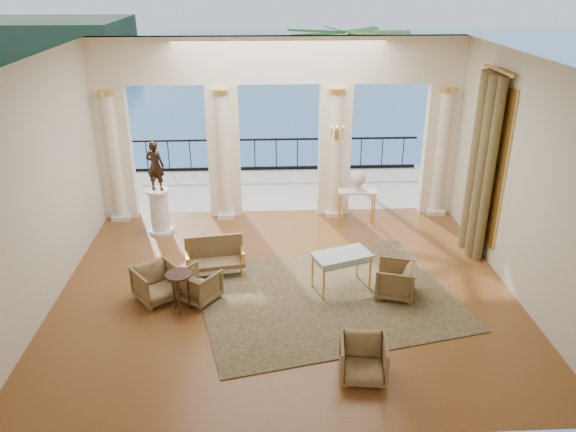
{
  "coord_description": "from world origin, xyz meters",
  "views": [
    {
      "loc": [
        -0.4,
        -9.81,
        5.89
      ],
      "look_at": [
        0.07,
        0.6,
        1.33
      ],
      "focal_mm": 35.0,
      "sensor_mm": 36.0,
      "label": 1
    }
  ],
  "objects_px": {
    "armchair_a": "(157,282)",
    "pedestal": "(160,212)",
    "console_table": "(357,196)",
    "statue": "(155,166)",
    "armchair_c": "(395,279)",
    "game_table": "(342,258)",
    "side_table": "(179,279)",
    "armchair_d": "(199,284)",
    "armchair_b": "(363,357)",
    "settee": "(215,256)"
  },
  "relations": [
    {
      "from": "armchair_a",
      "to": "armchair_d",
      "type": "xyz_separation_m",
      "value": [
        0.82,
        -0.05,
        -0.03
      ]
    },
    {
      "from": "armchair_c",
      "to": "statue",
      "type": "distance_m",
      "value": 6.13
    },
    {
      "from": "settee",
      "to": "game_table",
      "type": "distance_m",
      "value": 2.7
    },
    {
      "from": "armchair_a",
      "to": "settee",
      "type": "relative_size",
      "value": 0.6
    },
    {
      "from": "pedestal",
      "to": "console_table",
      "type": "height_order",
      "value": "pedestal"
    },
    {
      "from": "pedestal",
      "to": "armchair_c",
      "type": "bearing_deg",
      "value": -32.05
    },
    {
      "from": "game_table",
      "to": "statue",
      "type": "relative_size",
      "value": 1.07
    },
    {
      "from": "pedestal",
      "to": "armchair_d",
      "type": "bearing_deg",
      "value": -68.36
    },
    {
      "from": "game_table",
      "to": "statue",
      "type": "distance_m",
      "value": 5.06
    },
    {
      "from": "pedestal",
      "to": "side_table",
      "type": "bearing_deg",
      "value": -75.09
    },
    {
      "from": "statue",
      "to": "armchair_b",
      "type": "bearing_deg",
      "value": 141.49
    },
    {
      "from": "statue",
      "to": "armchair_a",
      "type": "bearing_deg",
      "value": 113.46
    },
    {
      "from": "armchair_c",
      "to": "armchair_d",
      "type": "bearing_deg",
      "value": -73.03
    },
    {
      "from": "game_table",
      "to": "pedestal",
      "type": "relative_size",
      "value": 1.15
    },
    {
      "from": "armchair_d",
      "to": "pedestal",
      "type": "distance_m",
      "value": 3.4
    },
    {
      "from": "armchair_a",
      "to": "console_table",
      "type": "height_order",
      "value": "console_table"
    },
    {
      "from": "armchair_d",
      "to": "console_table",
      "type": "distance_m",
      "value": 4.96
    },
    {
      "from": "settee",
      "to": "statue",
      "type": "distance_m",
      "value": 2.89
    },
    {
      "from": "armchair_b",
      "to": "console_table",
      "type": "distance_m",
      "value": 5.88
    },
    {
      "from": "armchair_a",
      "to": "pedestal",
      "type": "xyz_separation_m",
      "value": [
        -0.43,
        3.1,
        0.15
      ]
    },
    {
      "from": "pedestal",
      "to": "settee",
      "type": "bearing_deg",
      "value": -54.96
    },
    {
      "from": "game_table",
      "to": "statue",
      "type": "xyz_separation_m",
      "value": [
        -4.05,
        2.86,
        1.01
      ]
    },
    {
      "from": "armchair_a",
      "to": "game_table",
      "type": "bearing_deg",
      "value": -32.9
    },
    {
      "from": "armchair_c",
      "to": "settee",
      "type": "distance_m",
      "value": 3.75
    },
    {
      "from": "armchair_b",
      "to": "console_table",
      "type": "height_order",
      "value": "console_table"
    },
    {
      "from": "game_table",
      "to": "pedestal",
      "type": "distance_m",
      "value": 4.96
    },
    {
      "from": "armchair_d",
      "to": "side_table",
      "type": "relative_size",
      "value": 0.88
    },
    {
      "from": "game_table",
      "to": "settee",
      "type": "bearing_deg",
      "value": 143.67
    },
    {
      "from": "statue",
      "to": "pedestal",
      "type": "bearing_deg",
      "value": -0.0
    },
    {
      "from": "armchair_d",
      "to": "side_table",
      "type": "xyz_separation_m",
      "value": [
        -0.31,
        -0.39,
        0.34
      ]
    },
    {
      "from": "armchair_c",
      "to": "game_table",
      "type": "distance_m",
      "value": 1.12
    },
    {
      "from": "armchair_c",
      "to": "side_table",
      "type": "height_order",
      "value": "side_table"
    },
    {
      "from": "armchair_c",
      "to": "settee",
      "type": "relative_size",
      "value": 0.58
    },
    {
      "from": "armchair_a",
      "to": "console_table",
      "type": "relative_size",
      "value": 0.79
    },
    {
      "from": "pedestal",
      "to": "game_table",
      "type": "bearing_deg",
      "value": -35.18
    },
    {
      "from": "statue",
      "to": "game_table",
      "type": "bearing_deg",
      "value": 160.36
    },
    {
      "from": "game_table",
      "to": "side_table",
      "type": "bearing_deg",
      "value": 172.46
    },
    {
      "from": "statue",
      "to": "console_table",
      "type": "bearing_deg",
      "value": -161.53
    },
    {
      "from": "console_table",
      "to": "armchair_a",
      "type": "bearing_deg",
      "value": -138.64
    },
    {
      "from": "statue",
      "to": "console_table",
      "type": "xyz_separation_m",
      "value": [
        4.84,
        0.25,
        -0.96
      ]
    },
    {
      "from": "armchair_d",
      "to": "side_table",
      "type": "height_order",
      "value": "side_table"
    },
    {
      "from": "armchair_b",
      "to": "side_table",
      "type": "bearing_deg",
      "value": 152.96
    },
    {
      "from": "armchair_d",
      "to": "game_table",
      "type": "distance_m",
      "value": 2.84
    },
    {
      "from": "console_table",
      "to": "side_table",
      "type": "bearing_deg",
      "value": -131.64
    },
    {
      "from": "game_table",
      "to": "armchair_d",
      "type": "bearing_deg",
      "value": 165.98
    },
    {
      "from": "console_table",
      "to": "statue",
      "type": "bearing_deg",
      "value": -172.94
    },
    {
      "from": "armchair_b",
      "to": "side_table",
      "type": "distance_m",
      "value": 3.71
    },
    {
      "from": "armchair_b",
      "to": "settee",
      "type": "distance_m",
      "value": 4.3
    },
    {
      "from": "game_table",
      "to": "console_table",
      "type": "xyz_separation_m",
      "value": [
        0.79,
        3.1,
        0.05
      ]
    },
    {
      "from": "pedestal",
      "to": "statue",
      "type": "bearing_deg",
      "value": 0.0
    }
  ]
}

